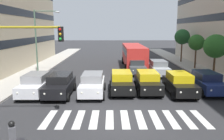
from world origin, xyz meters
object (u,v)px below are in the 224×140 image
at_px(car_3, 122,82).
at_px(street_tree_3, 182,37).
at_px(car_5, 60,85).
at_px(street_tree_2, 196,43).
at_px(car_0, 206,82).
at_px(car_2, 148,82).
at_px(street_lamp_right, 40,35).
at_px(street_tree_1, 216,46).
at_px(car_1, 179,84).
at_px(bus_behind_traffic, 133,54).
at_px(car_6, 36,84).
at_px(car_row2_0, 136,66).
at_px(car_row2_1, 159,68).
at_px(car_4, 92,84).

bearing_deg(car_3, street_tree_3, -121.40).
xyz_separation_m(car_5, street_tree_3, (-14.93, -17.39, 3.09)).
relative_size(car_3, street_tree_2, 1.02).
xyz_separation_m(car_0, car_2, (4.84, -0.12, 0.00)).
bearing_deg(street_lamp_right, car_5, 115.85).
distance_m(street_lamp_right, street_tree_1, 18.93).
relative_size(car_1, bus_behind_traffic, 0.42).
distance_m(car_2, bus_behind_traffic, 12.26).
bearing_deg(car_6, street_lamp_right, -76.01).
bearing_deg(street_lamp_right, car_0, 155.50).
bearing_deg(bus_behind_traffic, car_1, 100.78).
distance_m(car_3, street_tree_1, 11.50).
relative_size(car_row2_0, street_tree_3, 0.89).
relative_size(car_2, street_tree_1, 0.98).
distance_m(car_1, street_tree_3, 18.15).
bearing_deg(street_tree_1, car_2, 33.06).
xyz_separation_m(car_3, car_row2_0, (-2.08, -7.67, 0.00)).
distance_m(car_0, car_3, 7.02).
xyz_separation_m(car_0, car_6, (13.86, 0.71, 0.00)).
height_order(bus_behind_traffic, street_tree_1, street_tree_1).
relative_size(car_6, street_lamp_right, 0.62).
height_order(car_1, car_6, same).
bearing_deg(car_row2_0, car_5, 51.05).
xyz_separation_m(car_1, car_row2_1, (0.17, -7.25, 0.00)).
height_order(car_2, car_4, same).
bearing_deg(car_4, car_2, -170.56).
relative_size(car_3, car_6, 1.00).
relative_size(car_3, street_tree_3, 0.89).
distance_m(car_row2_1, street_lamp_right, 13.77).
xyz_separation_m(car_6, street_tree_3, (-16.88, -17.23, 3.09)).
distance_m(car_6, car_row2_0, 12.29).
xyz_separation_m(car_4, car_row2_1, (-6.82, -7.36, 0.00)).
bearing_deg(car_4, street_tree_3, -125.84).
bearing_deg(street_tree_2, car_6, 34.21).
xyz_separation_m(car_3, car_5, (4.90, 0.95, 0.00)).
xyz_separation_m(street_tree_1, street_tree_3, (-0.06, -11.33, 0.55)).
xyz_separation_m(car_6, car_row2_0, (-8.92, -8.46, 0.00)).
xyz_separation_m(car_3, bus_behind_traffic, (-2.18, -12.26, 0.97)).
height_order(car_3, car_row2_1, same).
bearing_deg(bus_behind_traffic, street_tree_2, 168.97).
height_order(car_row2_1, street_tree_3, street_tree_3).
height_order(car_1, car_3, same).
xyz_separation_m(car_1, car_4, (6.98, 0.11, 0.00)).
distance_m(car_row2_1, street_tree_1, 6.26).
height_order(car_2, car_5, same).
bearing_deg(car_3, street_lamp_right, -38.99).
relative_size(car_1, car_3, 1.00).
bearing_deg(car_4, car_5, 5.33).
bearing_deg(street_tree_2, bus_behind_traffic, -11.03).
distance_m(car_0, car_1, 2.45).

